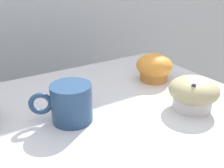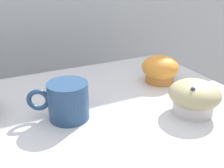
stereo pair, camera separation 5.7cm
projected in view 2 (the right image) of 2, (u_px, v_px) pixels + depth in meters
wall_back at (1, 66)px, 0.97m from camera, size 3.20×0.10×1.80m
muffin_front_center at (160, 69)px, 0.68m from camera, size 0.10×0.10×0.07m
muffin_back_left at (194, 97)px, 0.53m from camera, size 0.10×0.10×0.07m
coffee_cup at (67, 100)px, 0.51m from camera, size 0.12×0.08×0.08m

